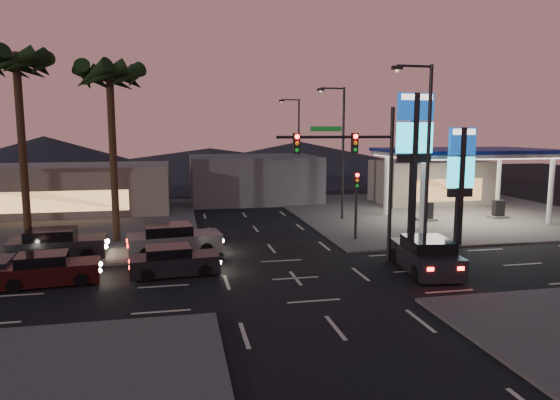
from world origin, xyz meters
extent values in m
plane|color=black|center=(0.00, 0.00, 0.00)|extent=(140.00, 140.00, 0.00)
cube|color=#47443F|center=(16.00, 16.00, 0.06)|extent=(24.00, 24.00, 0.12)
cube|color=#47443F|center=(-16.00, 16.00, 0.06)|extent=(24.00, 24.00, 0.12)
cylinder|color=silver|center=(11.00, 9.00, 2.50)|extent=(0.36, 0.36, 5.00)
cylinder|color=silver|center=(21.00, 9.00, 2.50)|extent=(0.36, 0.36, 5.00)
cylinder|color=silver|center=(11.00, 15.00, 2.50)|extent=(0.36, 0.36, 5.00)
cylinder|color=silver|center=(21.00, 15.00, 2.50)|extent=(0.36, 0.36, 5.00)
cube|color=silver|center=(16.00, 12.00, 5.20)|extent=(12.00, 8.00, 0.50)
cube|color=white|center=(16.00, 12.00, 4.90)|extent=(11.60, 7.60, 0.06)
cube|color=navy|center=(16.00, 12.00, 5.35)|extent=(12.20, 8.20, 0.25)
cube|color=black|center=(13.00, 12.00, 0.80)|extent=(0.80, 0.50, 1.40)
cube|color=black|center=(19.00, 12.00, 0.80)|extent=(0.80, 0.50, 1.40)
cube|color=#726B5B|center=(18.00, 21.00, 2.00)|extent=(10.00, 6.00, 4.00)
cube|color=black|center=(8.50, 5.50, 4.50)|extent=(0.35, 0.35, 9.00)
cube|color=navy|center=(8.50, 5.50, 8.20)|extent=(2.20, 0.30, 1.60)
cube|color=white|center=(8.50, 5.50, 8.75)|extent=(1.98, 0.32, 0.35)
cube|color=#1ADAFA|center=(8.50, 5.50, 6.40)|extent=(2.20, 0.30, 1.80)
cube|color=black|center=(8.50, 5.50, 5.20)|extent=(2.09, 0.28, 0.50)
cube|color=black|center=(11.00, 4.50, 3.50)|extent=(0.35, 0.35, 7.00)
cube|color=navy|center=(11.00, 4.50, 6.20)|extent=(1.60, 0.30, 1.60)
cube|color=white|center=(11.00, 4.50, 6.75)|extent=(1.44, 0.32, 0.35)
cube|color=#1ADAFA|center=(11.00, 4.50, 4.40)|extent=(1.60, 0.30, 1.80)
cube|color=black|center=(11.00, 4.50, 3.20)|extent=(1.52, 0.28, 0.50)
cylinder|color=black|center=(5.50, 2.00, 4.00)|extent=(0.20, 0.20, 8.00)
cylinder|color=black|center=(2.50, 2.00, 6.50)|extent=(6.00, 0.14, 0.14)
cube|color=#0C3F14|center=(2.00, 2.00, 6.90)|extent=(1.60, 0.05, 0.25)
cube|color=black|center=(3.50, 2.00, 6.20)|extent=(0.32, 0.25, 1.00)
sphere|color=#FF0C07|center=(3.50, 1.85, 6.53)|extent=(0.22, 0.22, 0.22)
sphere|color=orange|center=(3.50, 1.85, 6.20)|extent=(0.20, 0.20, 0.20)
sphere|color=#0CB226|center=(3.50, 1.85, 5.87)|extent=(0.20, 0.20, 0.20)
cube|color=black|center=(0.50, 2.00, 6.20)|extent=(0.32, 0.25, 1.00)
sphere|color=#FF0C07|center=(0.50, 1.85, 6.53)|extent=(0.22, 0.22, 0.22)
sphere|color=orange|center=(0.50, 1.85, 6.20)|extent=(0.20, 0.20, 0.20)
sphere|color=#0CB226|center=(0.50, 1.85, 5.87)|extent=(0.20, 0.20, 0.20)
cylinder|color=black|center=(5.50, 7.00, 2.00)|extent=(0.16, 0.16, 4.00)
cube|color=black|center=(5.50, 7.00, 3.80)|extent=(0.32, 0.25, 1.00)
sphere|color=#FF0C07|center=(5.50, 6.85, 4.13)|extent=(0.22, 0.22, 0.22)
sphere|color=orange|center=(5.50, 6.85, 3.80)|extent=(0.20, 0.20, 0.20)
sphere|color=#0CB226|center=(5.50, 6.85, 3.47)|extent=(0.20, 0.20, 0.20)
cylinder|color=black|center=(7.00, 1.00, 5.00)|extent=(0.18, 0.18, 10.00)
cylinder|color=black|center=(6.10, 1.00, 9.90)|extent=(1.80, 0.12, 0.12)
cube|color=black|center=(5.20, 1.00, 9.80)|extent=(0.50, 0.25, 0.18)
sphere|color=#FFCC8C|center=(5.20, 1.00, 9.68)|extent=(0.20, 0.20, 0.20)
cylinder|color=black|center=(7.00, 14.00, 5.00)|extent=(0.18, 0.18, 10.00)
cylinder|color=black|center=(6.10, 14.00, 9.90)|extent=(1.80, 0.12, 0.12)
cube|color=black|center=(5.20, 14.00, 9.80)|extent=(0.50, 0.25, 0.18)
sphere|color=#FFCC8C|center=(5.20, 14.00, 9.68)|extent=(0.20, 0.20, 0.20)
cylinder|color=black|center=(7.00, 28.00, 5.00)|extent=(0.18, 0.18, 10.00)
cylinder|color=black|center=(6.10, 28.00, 9.90)|extent=(1.80, 0.12, 0.12)
cube|color=black|center=(5.20, 28.00, 9.80)|extent=(0.50, 0.25, 0.18)
sphere|color=#FFCC8C|center=(5.20, 28.00, 9.68)|extent=(0.20, 0.20, 0.20)
cylinder|color=black|center=(-9.00, 9.50, 5.10)|extent=(0.44, 0.44, 10.20)
sphere|color=black|center=(-9.00, 9.50, 10.20)|extent=(0.90, 0.90, 0.90)
cone|color=black|center=(-7.70, 9.50, 9.90)|extent=(0.90, 2.74, 1.91)
cone|color=black|center=(-8.08, 10.42, 9.90)|extent=(2.57, 2.57, 1.91)
cone|color=black|center=(-9.00, 10.80, 9.90)|extent=(2.74, 0.90, 1.91)
cone|color=black|center=(-9.92, 10.42, 9.90)|extent=(2.57, 2.57, 1.91)
cone|color=black|center=(-10.30, 9.50, 9.90)|extent=(0.90, 2.74, 1.91)
cone|color=black|center=(-9.92, 8.58, 9.90)|extent=(2.57, 2.57, 1.91)
cone|color=black|center=(-9.00, 8.20, 9.90)|extent=(2.74, 0.90, 1.91)
cone|color=black|center=(-8.08, 8.58, 9.90)|extent=(2.57, 2.57, 1.91)
cylinder|color=black|center=(-14.00, 9.50, 5.40)|extent=(0.44, 0.44, 10.80)
sphere|color=black|center=(-14.00, 9.50, 10.80)|extent=(0.90, 0.90, 0.90)
cone|color=black|center=(-12.70, 9.50, 10.50)|extent=(0.90, 2.74, 1.91)
cone|color=black|center=(-13.08, 10.42, 10.50)|extent=(2.57, 2.57, 1.91)
cone|color=black|center=(-14.00, 10.80, 10.50)|extent=(2.74, 0.90, 1.91)
cone|color=black|center=(-14.92, 10.42, 10.50)|extent=(2.57, 2.57, 1.91)
cone|color=black|center=(-14.00, 8.20, 10.50)|extent=(2.74, 0.90, 1.91)
cone|color=black|center=(-13.08, 8.58, 10.50)|extent=(2.57, 2.57, 1.91)
cube|color=#726B5B|center=(-14.00, 22.00, 2.00)|extent=(16.00, 8.00, 4.00)
cube|color=#4C4C51|center=(2.00, 26.00, 2.20)|extent=(12.00, 9.00, 4.40)
cone|color=black|center=(-25.00, 60.00, 3.00)|extent=(40.00, 40.00, 6.00)
cone|color=black|center=(15.00, 60.00, 2.50)|extent=(50.00, 50.00, 5.00)
cone|color=black|center=(0.00, 60.00, 2.00)|extent=(60.00, 60.00, 4.00)
cube|color=black|center=(-5.50, 1.80, 0.52)|extent=(4.26, 2.10, 0.84)
cube|color=black|center=(-5.78, 1.77, 1.08)|extent=(2.20, 1.77, 0.61)
cylinder|color=black|center=(-4.27, 2.71, 0.30)|extent=(0.62, 0.28, 0.60)
cylinder|color=black|center=(-4.12, 1.12, 0.30)|extent=(0.62, 0.28, 0.60)
cylinder|color=black|center=(-6.88, 2.47, 0.30)|extent=(0.62, 0.28, 0.60)
cylinder|color=black|center=(-6.73, 0.89, 0.30)|extent=(0.62, 0.28, 0.60)
sphere|color=#FFF2BF|center=(-3.50, 2.55, 0.58)|extent=(0.21, 0.21, 0.21)
sphere|color=#FFF2BF|center=(-3.40, 1.43, 0.58)|extent=(0.21, 0.21, 0.21)
cube|color=#FF140A|center=(-7.60, 2.17, 0.66)|extent=(0.10, 0.24, 0.13)
cube|color=#FF140A|center=(-7.50, 1.05, 0.66)|extent=(0.10, 0.24, 0.13)
cube|color=black|center=(-10.95, 1.40, 0.52)|extent=(4.35, 2.21, 0.86)
cube|color=black|center=(-11.23, 1.37, 1.09)|extent=(2.26, 1.84, 0.62)
cylinder|color=black|center=(-9.71, 2.35, 0.30)|extent=(0.63, 0.29, 0.61)
cylinder|color=black|center=(-9.54, 0.74, 0.30)|extent=(0.63, 0.29, 0.61)
cylinder|color=black|center=(-12.36, 2.05, 0.30)|extent=(0.63, 0.29, 0.61)
cylinder|color=black|center=(-12.18, 0.45, 0.30)|extent=(0.63, 0.29, 0.61)
sphere|color=#FFF2BF|center=(-8.93, 2.20, 0.59)|extent=(0.21, 0.21, 0.21)
sphere|color=#FFF2BF|center=(-8.81, 1.06, 0.59)|extent=(0.21, 0.21, 0.21)
cube|color=#FF140A|center=(-13.09, 1.73, 0.67)|extent=(0.10, 0.24, 0.13)
sphere|color=#FFF2BF|center=(-12.76, 2.74, 0.68)|extent=(0.24, 0.24, 0.24)
sphere|color=#FFF2BF|center=(-12.66, 1.42, 0.68)|extent=(0.24, 0.24, 0.24)
cube|color=slate|center=(-5.50, 5.86, 0.63)|extent=(5.23, 2.70, 1.03)
cube|color=black|center=(-5.84, 5.81, 1.31)|extent=(2.72, 2.23, 0.74)
cylinder|color=black|center=(-4.03, 7.01, 0.36)|extent=(0.76, 0.36, 0.73)
cylinder|color=black|center=(-3.80, 5.08, 0.36)|extent=(0.76, 0.36, 0.73)
cylinder|color=black|center=(-7.20, 6.63, 0.36)|extent=(0.76, 0.36, 0.73)
cylinder|color=black|center=(-6.97, 4.70, 0.36)|extent=(0.76, 0.36, 0.73)
sphere|color=#FFF2BF|center=(-3.09, 6.84, 0.71)|extent=(0.25, 0.25, 0.25)
sphere|color=#FFF2BF|center=(-2.93, 5.48, 0.71)|extent=(0.25, 0.25, 0.25)
cube|color=#FF140A|center=(-8.07, 6.23, 0.80)|extent=(0.12, 0.29, 0.16)
cube|color=#FF140A|center=(-7.91, 4.87, 0.80)|extent=(0.12, 0.29, 0.16)
cube|color=black|center=(-11.59, 6.04, 0.61)|extent=(4.95, 2.28, 0.99)
cube|color=black|center=(-11.92, 6.03, 1.27)|extent=(2.52, 2.00, 0.72)
cylinder|color=black|center=(-10.09, 7.06, 0.35)|extent=(0.72, 0.30, 0.71)
cylinder|color=black|center=(-10.00, 5.18, 0.35)|extent=(0.72, 0.30, 0.71)
cylinder|color=black|center=(-13.18, 6.90, 0.35)|extent=(0.72, 0.30, 0.71)
cylinder|color=black|center=(-13.08, 5.03, 0.35)|extent=(0.72, 0.30, 0.71)
sphere|color=#FFF2BF|center=(-9.20, 6.83, 0.68)|extent=(0.24, 0.24, 0.24)
sphere|color=#FFF2BF|center=(-9.13, 5.50, 0.68)|extent=(0.24, 0.24, 0.24)
cube|color=#FF140A|center=(-14.04, 6.58, 0.77)|extent=(0.10, 0.28, 0.15)
cube|color=#FF140A|center=(-13.98, 5.26, 0.77)|extent=(0.10, 0.28, 0.15)
cube|color=black|center=(6.50, -0.02, 0.63)|extent=(2.73, 5.25, 1.03)
cube|color=black|center=(6.46, -0.36, 1.31)|extent=(2.24, 2.74, 0.74)
cylinder|color=black|center=(5.74, 1.69, 0.37)|extent=(0.36, 0.76, 0.73)
cylinder|color=black|center=(7.67, 1.44, 0.37)|extent=(0.36, 0.76, 0.73)
cylinder|color=black|center=(5.33, -1.48, 0.37)|extent=(0.36, 0.76, 0.73)
cylinder|color=black|center=(7.26, -1.73, 0.37)|extent=(0.36, 0.76, 0.73)
cube|color=#FF140A|center=(5.50, -2.42, 0.80)|extent=(0.29, 0.13, 0.16)
cube|color=#FF140A|center=(6.86, -2.60, 0.80)|extent=(0.29, 0.13, 0.16)
camera|label=1|loc=(-5.25, -21.86, 6.81)|focal=32.00mm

